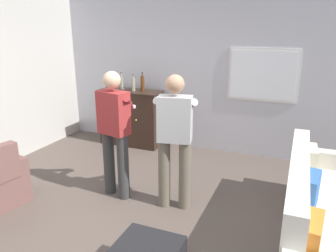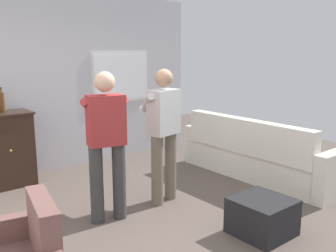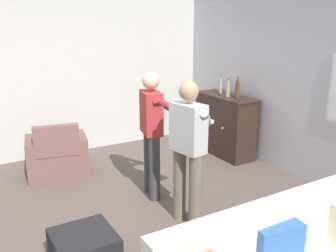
# 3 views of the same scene
# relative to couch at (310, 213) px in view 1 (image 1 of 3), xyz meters

# --- Properties ---
(ground) EXTENTS (10.40, 10.40, 0.00)m
(ground) POSITION_rel_couch_xyz_m (-2.03, -0.30, -0.35)
(ground) COLOR brown
(wall_back_with_window) EXTENTS (5.20, 0.15, 2.80)m
(wall_back_with_window) POSITION_rel_couch_xyz_m (-2.00, 2.35, 1.05)
(wall_back_with_window) COLOR silver
(wall_back_with_window) RESTS_ON ground
(couch) EXTENTS (0.57, 2.53, 0.92)m
(couch) POSITION_rel_couch_xyz_m (0.00, 0.00, 0.00)
(couch) COLOR silver
(couch) RESTS_ON ground
(sideboard_cabinet) EXTENTS (1.19, 0.49, 1.06)m
(sideboard_cabinet) POSITION_rel_couch_xyz_m (-3.17, 2.00, 0.17)
(sideboard_cabinet) COLOR black
(sideboard_cabinet) RESTS_ON ground
(bottle_wine_green) EXTENTS (0.07, 0.07, 0.35)m
(bottle_wine_green) POSITION_rel_couch_xyz_m (-2.93, 2.03, 0.84)
(bottle_wine_green) COLOR #593314
(bottle_wine_green) RESTS_ON sideboard_cabinet
(bottle_liquor_amber) EXTENTS (0.07, 0.07, 0.31)m
(bottle_liquor_amber) POSITION_rel_couch_xyz_m (-3.08, 1.96, 0.82)
(bottle_liquor_amber) COLOR gray
(bottle_liquor_amber) RESTS_ON sideboard_cabinet
(bottle_spirits_clear) EXTENTS (0.06, 0.06, 0.32)m
(bottle_spirits_clear) POSITION_rel_couch_xyz_m (-3.36, 2.01, 0.83)
(bottle_spirits_clear) COLOR gray
(bottle_spirits_clear) RESTS_ON sideboard_cabinet
(person_standing_left) EXTENTS (0.54, 0.51, 1.68)m
(person_standing_left) POSITION_rel_couch_xyz_m (-2.39, 0.14, 0.58)
(person_standing_left) COLOR #383838
(person_standing_left) RESTS_ON ground
(person_standing_right) EXTENTS (0.55, 0.51, 1.68)m
(person_standing_right) POSITION_rel_couch_xyz_m (-1.57, 0.17, 0.58)
(person_standing_right) COLOR #6B6051
(person_standing_right) RESTS_ON ground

